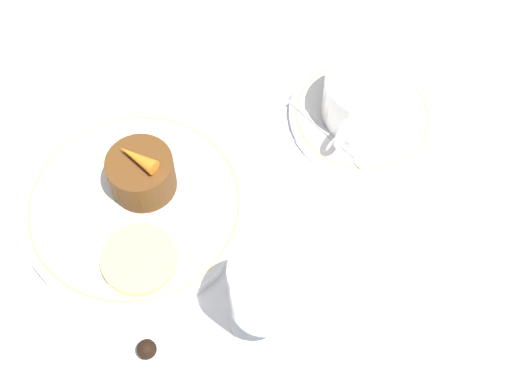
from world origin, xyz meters
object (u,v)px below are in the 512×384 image
object	(u,v)px
fork	(254,110)
dessert_cake	(142,174)
dinner_plate	(134,207)
wine_glass	(265,291)
coffee_cup	(367,97)

from	to	relation	value
fork	dessert_cake	world-z (taller)	dessert_cake
dinner_plate	dessert_cake	distance (m)	0.04
dinner_plate	fork	xyz separation A→B (m)	(-0.17, 0.04, -0.01)
dessert_cake	wine_glass	bearing A→B (deg)	72.54
dinner_plate	coffee_cup	size ratio (longest dim) A/B	1.94
fork	dessert_cake	distance (m)	0.16
wine_glass	fork	size ratio (longest dim) A/B	0.61
coffee_cup	dinner_plate	bearing A→B (deg)	-33.65
coffee_cup	fork	bearing A→B (deg)	-64.38
wine_glass	dinner_plate	bearing A→B (deg)	-100.04
dinner_plate	dessert_cake	bearing A→B (deg)	-172.51
dinner_plate	wine_glass	distance (m)	0.19
dessert_cake	coffee_cup	bearing A→B (deg)	142.55
wine_glass	coffee_cup	bearing A→B (deg)	-174.37
dinner_plate	fork	size ratio (longest dim) A/B	1.22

